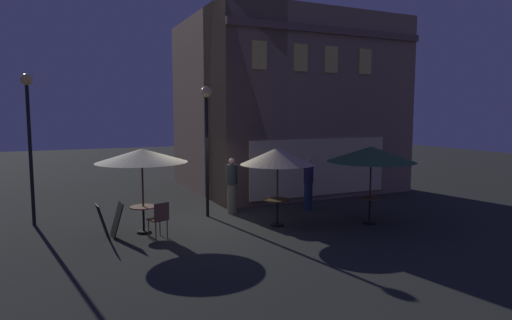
{
  "coord_description": "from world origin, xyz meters",
  "views": [
    {
      "loc": [
        -3.72,
        -12.04,
        3.25
      ],
      "look_at": [
        1.49,
        -0.9,
        1.92
      ],
      "focal_mm": 30.65,
      "sensor_mm": 36.0,
      "label": 1
    }
  ],
  "objects_px": {
    "patio_umbrella_1": "(371,154)",
    "street_lamp_near_corner": "(207,124)",
    "patron_standing_1": "(232,186)",
    "cafe_table_0": "(277,206)",
    "patio_umbrella_0": "(278,156)",
    "cafe_table_2": "(143,214)",
    "cafe_chair_0": "(160,217)",
    "menu_sandwich_board": "(110,221)",
    "patio_umbrella_2": "(142,156)",
    "patron_standing_0": "(308,183)",
    "cafe_table_1": "(370,205)",
    "street_lamp_down_street": "(29,120)"
  },
  "relations": [
    {
      "from": "menu_sandwich_board",
      "to": "patron_standing_0",
      "type": "height_order",
      "value": "patron_standing_0"
    },
    {
      "from": "street_lamp_down_street",
      "to": "patron_standing_1",
      "type": "distance_m",
      "value": 6.27
    },
    {
      "from": "menu_sandwich_board",
      "to": "patio_umbrella_1",
      "type": "height_order",
      "value": "patio_umbrella_1"
    },
    {
      "from": "menu_sandwich_board",
      "to": "patio_umbrella_1",
      "type": "bearing_deg",
      "value": -16.63
    },
    {
      "from": "street_lamp_down_street",
      "to": "patio_umbrella_0",
      "type": "relative_size",
      "value": 1.92
    },
    {
      "from": "cafe_table_0",
      "to": "patio_umbrella_1",
      "type": "height_order",
      "value": "patio_umbrella_1"
    },
    {
      "from": "menu_sandwich_board",
      "to": "cafe_table_2",
      "type": "height_order",
      "value": "menu_sandwich_board"
    },
    {
      "from": "patio_umbrella_2",
      "to": "cafe_table_2",
      "type": "bearing_deg",
      "value": 180.0
    },
    {
      "from": "menu_sandwich_board",
      "to": "patio_umbrella_0",
      "type": "bearing_deg",
      "value": -12.71
    },
    {
      "from": "street_lamp_near_corner",
      "to": "patio_umbrella_2",
      "type": "height_order",
      "value": "street_lamp_near_corner"
    },
    {
      "from": "street_lamp_near_corner",
      "to": "cafe_chair_0",
      "type": "relative_size",
      "value": 4.26
    },
    {
      "from": "cafe_table_1",
      "to": "patio_umbrella_2",
      "type": "height_order",
      "value": "patio_umbrella_2"
    },
    {
      "from": "patron_standing_0",
      "to": "patron_standing_1",
      "type": "height_order",
      "value": "patron_standing_1"
    },
    {
      "from": "patio_umbrella_0",
      "to": "patron_standing_1",
      "type": "relative_size",
      "value": 1.26
    },
    {
      "from": "patio_umbrella_2",
      "to": "patio_umbrella_0",
      "type": "bearing_deg",
      "value": -13.43
    },
    {
      "from": "patron_standing_0",
      "to": "patio_umbrella_2",
      "type": "bearing_deg",
      "value": -110.87
    },
    {
      "from": "cafe_table_2",
      "to": "patio_umbrella_0",
      "type": "height_order",
      "value": "patio_umbrella_0"
    },
    {
      "from": "cafe_table_1",
      "to": "patio_umbrella_2",
      "type": "bearing_deg",
      "value": 163.81
    },
    {
      "from": "street_lamp_near_corner",
      "to": "cafe_chair_0",
      "type": "bearing_deg",
      "value": -136.37
    },
    {
      "from": "menu_sandwich_board",
      "to": "patio_umbrella_2",
      "type": "bearing_deg",
      "value": 4.11
    },
    {
      "from": "cafe_table_0",
      "to": "patio_umbrella_0",
      "type": "distance_m",
      "value": 1.44
    },
    {
      "from": "patio_umbrella_0",
      "to": "patron_standing_0",
      "type": "height_order",
      "value": "patio_umbrella_0"
    },
    {
      "from": "patio_umbrella_2",
      "to": "patron_standing_0",
      "type": "height_order",
      "value": "patio_umbrella_2"
    },
    {
      "from": "street_lamp_near_corner",
      "to": "street_lamp_down_street",
      "type": "relative_size",
      "value": 0.93
    },
    {
      "from": "patron_standing_0",
      "to": "street_lamp_near_corner",
      "type": "bearing_deg",
      "value": -125.34
    },
    {
      "from": "patio_umbrella_1",
      "to": "cafe_chair_0",
      "type": "relative_size",
      "value": 2.68
    },
    {
      "from": "cafe_table_0",
      "to": "cafe_table_2",
      "type": "height_order",
      "value": "cafe_table_0"
    },
    {
      "from": "street_lamp_down_street",
      "to": "cafe_table_1",
      "type": "xyz_separation_m",
      "value": [
        8.96,
        -4.0,
        -2.49
      ]
    },
    {
      "from": "cafe_table_2",
      "to": "patio_umbrella_0",
      "type": "xyz_separation_m",
      "value": [
        3.64,
        -0.87,
        1.49
      ]
    },
    {
      "from": "patio_umbrella_1",
      "to": "patron_standing_1",
      "type": "relative_size",
      "value": 1.42
    },
    {
      "from": "cafe_table_1",
      "to": "patron_standing_0",
      "type": "height_order",
      "value": "patron_standing_0"
    },
    {
      "from": "cafe_table_0",
      "to": "cafe_chair_0",
      "type": "bearing_deg",
      "value": 177.88
    },
    {
      "from": "patio_umbrella_2",
      "to": "cafe_chair_0",
      "type": "bearing_deg",
      "value": -69.87
    },
    {
      "from": "cafe_table_1",
      "to": "cafe_table_2",
      "type": "xyz_separation_m",
      "value": [
        -6.22,
        1.81,
        -0.04
      ]
    },
    {
      "from": "cafe_chair_0",
      "to": "patio_umbrella_1",
      "type": "bearing_deg",
      "value": -120.25
    },
    {
      "from": "patio_umbrella_0",
      "to": "patron_standing_1",
      "type": "distance_m",
      "value": 2.38
    },
    {
      "from": "cafe_table_2",
      "to": "cafe_chair_0",
      "type": "height_order",
      "value": "cafe_chair_0"
    },
    {
      "from": "cafe_chair_0",
      "to": "patron_standing_1",
      "type": "xyz_separation_m",
      "value": [
        2.78,
        1.89,
        0.33
      ]
    },
    {
      "from": "cafe_table_0",
      "to": "patio_umbrella_1",
      "type": "bearing_deg",
      "value": -19.97
    },
    {
      "from": "street_lamp_near_corner",
      "to": "patron_standing_1",
      "type": "relative_size",
      "value": 2.25
    },
    {
      "from": "street_lamp_down_street",
      "to": "patron_standing_0",
      "type": "height_order",
      "value": "street_lamp_down_street"
    },
    {
      "from": "patio_umbrella_0",
      "to": "patron_standing_0",
      "type": "bearing_deg",
      "value": 36.54
    },
    {
      "from": "cafe_table_0",
      "to": "patio_umbrella_2",
      "type": "bearing_deg",
      "value": 166.57
    },
    {
      "from": "cafe_table_2",
      "to": "cafe_table_1",
      "type": "bearing_deg",
      "value": -16.19
    },
    {
      "from": "menu_sandwich_board",
      "to": "cafe_table_1",
      "type": "relative_size",
      "value": 1.14
    },
    {
      "from": "cafe_table_0",
      "to": "patio_umbrella_2",
      "type": "relative_size",
      "value": 0.32
    },
    {
      "from": "cafe_table_1",
      "to": "patio_umbrella_0",
      "type": "height_order",
      "value": "patio_umbrella_0"
    },
    {
      "from": "cafe_chair_0",
      "to": "patio_umbrella_2",
      "type": "bearing_deg",
      "value": 0.0
    },
    {
      "from": "patio_umbrella_1",
      "to": "street_lamp_near_corner",
      "type": "bearing_deg",
      "value": 144.35
    },
    {
      "from": "menu_sandwich_board",
      "to": "cafe_table_0",
      "type": "xyz_separation_m",
      "value": [
        4.53,
        -0.75,
        0.11
      ]
    }
  ]
}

